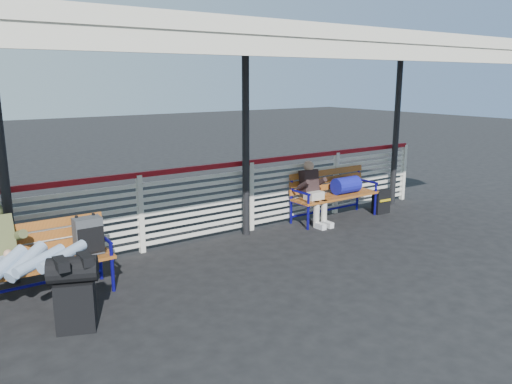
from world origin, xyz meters
TOP-DOWN VIEW (x-y plane):
  - ground at (0.00, 0.00)m, footprint 60.00×60.00m
  - fence at (0.00, 1.90)m, footprint 12.08×0.08m
  - canopy at (-0.00, 0.87)m, footprint 12.60×3.60m
  - luggage_stack at (-1.50, 0.00)m, footprint 0.56×0.44m
  - bench_left at (-1.49, 1.03)m, footprint 1.80×0.56m
  - bench_right at (3.79, 1.61)m, footprint 1.80×0.56m
  - traveler_man at (-1.84, 0.69)m, footprint 0.94×1.64m
  - companion_person at (3.13, 1.57)m, footprint 0.32×0.66m
  - suitcase_side at (4.73, 1.38)m, footprint 0.34×0.22m

SIDE VIEW (x-z plane):
  - ground at x=0.00m, z-range 0.00..0.00m
  - suitcase_side at x=4.73m, z-range 0.00..0.46m
  - luggage_stack at x=-1.50m, z-range 0.04..0.85m
  - bench_right at x=3.79m, z-range 0.12..1.04m
  - bench_left at x=-1.49m, z-range 0.13..1.06m
  - companion_person at x=3.13m, z-range 0.02..1.17m
  - fence at x=0.00m, z-range 0.04..1.28m
  - traveler_man at x=-1.84m, z-range 0.31..1.08m
  - canopy at x=0.00m, z-range 1.46..4.62m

